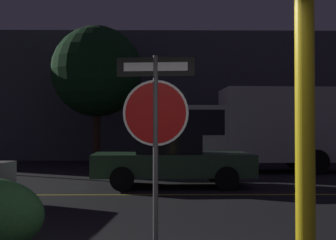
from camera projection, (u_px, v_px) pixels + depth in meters
name	position (u px, v px, depth m)	size (l,w,h in m)	color
road_center_stripe	(150.00, 195.00, 10.81)	(34.32, 0.12, 0.01)	gold
stop_sign	(156.00, 115.00, 5.37)	(0.90, 0.11, 2.36)	#4C4C51
yellow_pole_right	(305.00, 143.00, 3.59)	(0.15, 0.15, 2.81)	yellow
passing_car_2	(171.00, 160.00, 12.45)	(4.33, 2.19, 1.44)	#335B38
delivery_truck	(247.00, 128.00, 16.69)	(7.20, 2.55, 2.97)	silver
tree_0	(97.00, 72.00, 20.15)	(3.92, 3.92, 5.99)	#422D1E
building_backdrop	(110.00, 97.00, 24.49)	(27.00, 3.22, 6.41)	#4C4C56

